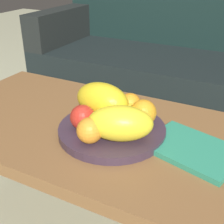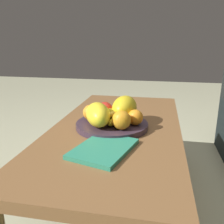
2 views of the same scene
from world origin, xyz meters
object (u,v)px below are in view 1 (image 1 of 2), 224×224
Objects in this scene: melon_large_front at (102,100)px; magazine at (192,149)px; coffee_table at (106,141)px; melon_smaller_beside at (120,123)px; orange_right at (130,104)px; apple_front at (83,117)px; orange_left at (143,113)px; banana_bunch at (116,114)px; orange_front at (90,130)px; couch at (175,68)px; fruit_bowl at (112,130)px.

melon_large_front is 0.73× the size of magazine.
magazine reaches higher than coffee_table.
melon_smaller_beside reaches higher than orange_right.
melon_smaller_beside is at bearing -75.57° from orange_right.
melon_large_front is 2.41× the size of apple_front.
banana_bunch is (-0.08, -0.03, -0.01)m from orange_left.
orange_right is at bearing 82.70° from orange_front.
orange_left reaches higher than apple_front.
orange_front is at bearing -73.80° from melon_large_front.
orange_right is (0.13, -0.97, 0.20)m from couch.
fruit_bowl is at bearing 81.59° from orange_front.
fruit_bowl reaches higher than magazine.
couch is 1.15m from apple_front.
melon_large_front is at bearing -176.80° from orange_left.
orange_right is (0.03, 0.21, -0.00)m from orange_front.
couch reaches higher than melon_smaller_beside.
apple_front is at bearing -152.51° from magazine.
banana_bunch is (0.02, 0.13, -0.01)m from orange_front.
melon_smaller_beside is at bearing -44.79° from fruit_bowl.
orange_right is at bearing 61.55° from apple_front.
orange_front is at bearing -142.48° from melon_smaller_beside.
coffee_table is at bearing 58.04° from apple_front.
fruit_bowl is 0.05m from banana_bunch.
melon_large_front is 0.99× the size of melon_smaller_beside.
orange_left is at bearing 19.50° from coffee_table.
orange_front is (0.10, -1.18, 0.20)m from couch.
fruit_bowl is 1.78× the size of melon_smaller_beside.
fruit_bowl is at bearing 135.21° from melon_smaller_beside.
orange_right is 0.28× the size of magazine.
melon_smaller_beside is 0.09m from orange_front.
apple_front reaches higher than banana_bunch.
orange_left is (0.19, -1.02, 0.20)m from couch.
magazine is at bearing -5.60° from melon_large_front.
melon_smaller_beside is at bearing -81.62° from couch.
orange_front is at bearing -97.30° from orange_right.
banana_bunch is at bearing 45.16° from apple_front.
couch is at bearing 98.38° from melon_smaller_beside.
orange_front reaches higher than banana_bunch.
banana_bunch is (0.03, 0.01, 0.10)m from coffee_table.
couch reaches higher than orange_front.
fruit_bowl is (0.11, -1.08, 0.15)m from couch.
banana_bunch is at bearing -83.77° from couch.
banana_bunch is at bearing 13.74° from coffee_table.
fruit_bowl is (0.03, -0.02, 0.06)m from coffee_table.
orange_front reaches higher than orange_right.
magazine is at bearing 25.33° from orange_front.
magazine is (0.30, -0.03, -0.07)m from melon_large_front.
orange_right is 0.43× the size of banana_bunch.
couch is (-0.08, 1.06, -0.09)m from coffee_table.
fruit_bowl is 0.12m from orange_right.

